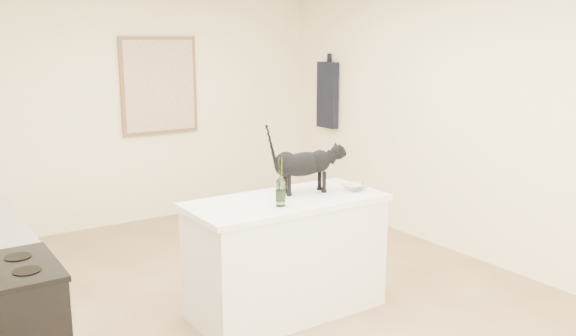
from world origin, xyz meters
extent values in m
plane|color=tan|center=(0.00, 0.00, 0.00)|extent=(5.50, 5.50, 0.00)
plane|color=#FFF6C5|center=(0.00, 2.75, 1.30)|extent=(4.50, 0.00, 4.50)
plane|color=#FFF6C5|center=(2.25, 0.00, 1.30)|extent=(0.00, 5.50, 5.50)
cube|color=white|center=(0.10, -0.20, 0.43)|extent=(1.44, 0.67, 0.86)
cube|color=white|center=(0.10, -0.20, 0.88)|extent=(1.50, 0.70, 0.04)
cube|color=brown|center=(0.30, 2.72, 1.55)|extent=(0.90, 0.03, 1.10)
cube|color=beige|center=(0.30, 2.70, 1.55)|extent=(0.82, 0.00, 1.02)
cube|color=black|center=(2.19, 2.05, 1.40)|extent=(0.08, 0.34, 0.80)
cylinder|color=#2C5C24|center=(-0.04, -0.34, 1.06)|extent=(0.09, 0.09, 0.32)
imported|color=silver|center=(0.69, -0.28, 0.93)|extent=(0.24, 0.24, 0.05)
camera|label=1|loc=(-2.30, -3.83, 2.06)|focal=37.63mm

